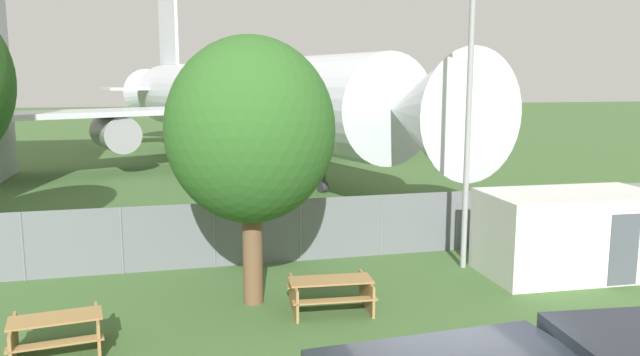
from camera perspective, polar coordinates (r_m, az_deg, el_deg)
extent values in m
cylinder|color=slate|center=(18.63, -25.54, -5.67)|extent=(0.07, 0.07, 1.90)
cylinder|color=slate|center=(18.28, -17.67, -5.47)|extent=(0.07, 0.07, 1.90)
cylinder|color=slate|center=(18.28, -9.66, -5.17)|extent=(0.07, 0.07, 1.90)
cylinder|color=slate|center=(18.63, -1.80, -4.77)|extent=(0.07, 0.07, 1.90)
cylinder|color=slate|center=(19.31, 5.62, -4.31)|extent=(0.07, 0.07, 1.90)
cylinder|color=slate|center=(20.29, 12.42, -3.83)|extent=(0.07, 0.07, 1.90)
cylinder|color=slate|center=(21.53, 18.52, -3.35)|extent=(0.07, 0.07, 1.90)
cylinder|color=slate|center=(22.98, 23.89, -2.89)|extent=(0.07, 0.07, 1.90)
cube|color=slate|center=(18.63, -1.80, -4.77)|extent=(56.00, 0.01, 1.90)
cylinder|color=silver|center=(38.21, -7.31, 7.17)|extent=(12.96, 30.15, 4.62)
cone|color=silver|center=(23.31, 9.89, 5.94)|extent=(5.74, 5.74, 4.62)
cone|color=silver|center=(55.13, -14.76, 7.51)|extent=(5.62, 6.71, 4.15)
cube|color=silver|center=(43.88, 2.94, 6.56)|extent=(14.01, 6.16, 0.30)
cylinder|color=#939399|center=(43.22, 0.37, 4.96)|extent=(3.17, 4.57, 2.08)
cube|color=silver|center=(37.13, -21.27, 5.51)|extent=(14.06, 9.44, 0.30)
cylinder|color=#939399|center=(37.99, -18.24, 3.94)|extent=(3.17, 4.57, 2.08)
cube|color=silver|center=(51.44, -13.75, 13.90)|extent=(1.41, 4.05, 6.92)
cube|color=silver|center=(51.03, -13.45, 7.98)|extent=(10.79, 6.42, 0.20)
cylinder|color=#2D2D33|center=(29.80, 0.27, 0.45)|extent=(0.24, 0.24, 1.88)
cylinder|color=#2D2D33|center=(29.90, 0.27, -0.79)|extent=(0.45, 0.62, 0.56)
cylinder|color=#2D2D33|center=(40.95, -4.48, 2.78)|extent=(0.24, 0.24, 1.88)
cylinder|color=#2D2D33|center=(41.03, -4.47, 1.87)|extent=(0.45, 0.62, 0.56)
cylinder|color=#2D2D33|center=(38.86, -11.85, 2.28)|extent=(0.24, 0.24, 1.88)
cylinder|color=#2D2D33|center=(38.94, -11.82, 1.32)|extent=(0.45, 0.62, 0.56)
cube|color=silver|center=(18.71, 21.90, -4.72)|extent=(4.88, 2.78, 2.31)
cube|color=#4C515B|center=(18.14, 26.04, -5.92)|extent=(0.84, 0.07, 1.90)
cube|color=#A37A47|center=(14.79, 0.97, -9.31)|extent=(2.00, 0.91, 0.04)
cube|color=#A37A47|center=(15.41, 0.59, -9.72)|extent=(1.96, 0.43, 0.04)
cube|color=#A37A47|center=(14.37, 1.38, -11.14)|extent=(1.96, 0.43, 0.04)
cube|color=#A37A47|center=(15.08, 4.28, -10.45)|extent=(0.17, 1.40, 0.74)
cube|color=#A37A47|center=(14.79, -2.41, -10.84)|extent=(0.17, 1.40, 0.74)
cube|color=#A37A47|center=(13.62, -23.05, -11.71)|extent=(1.83, 0.98, 0.04)
cube|color=#A37A47|center=(14.25, -22.92, -12.06)|extent=(1.76, 0.51, 0.04)
cube|color=#A37A47|center=(13.20, -23.02, -13.76)|extent=(1.76, 0.51, 0.04)
cube|color=#A37A47|center=(13.74, -19.66, -12.97)|extent=(0.24, 1.40, 0.74)
cube|color=#A37A47|center=(13.80, -26.23, -13.29)|extent=(0.24, 1.40, 0.74)
cylinder|color=brown|center=(15.22, -6.18, -6.76)|extent=(0.48, 0.48, 2.53)
ellipsoid|color=#2D6023|center=(14.69, -6.38, 4.41)|extent=(3.98, 3.98, 4.38)
cylinder|color=#99999E|center=(17.98, 13.38, 4.33)|extent=(0.16, 0.16, 7.99)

